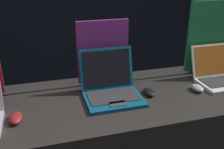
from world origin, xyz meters
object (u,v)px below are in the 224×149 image
at_px(mouse_middle, 149,92).
at_px(promo_stand_back, 210,39).
at_px(mouse_front, 15,118).
at_px(laptop_middle, 111,87).
at_px(laptop_back, 222,74).
at_px(promo_stand_middle, 103,55).
at_px(mouse_back, 197,88).

xyz_separation_m(mouse_middle, promo_stand_back, (0.54, 0.22, 0.23)).
xyz_separation_m(mouse_front, laptop_middle, (0.54, 0.13, 0.04)).
height_order(laptop_back, promo_stand_back, promo_stand_back).
relative_size(promo_stand_middle, promo_stand_back, 0.82).
relative_size(mouse_front, promo_stand_middle, 0.27).
bearing_deg(promo_stand_middle, mouse_back, -26.45).
bearing_deg(promo_stand_back, promo_stand_middle, 179.43).
xyz_separation_m(mouse_back, promo_stand_back, (0.23, 0.26, 0.23)).
bearing_deg(laptop_back, mouse_back, -160.71).
distance_m(laptop_middle, mouse_middle, 0.24).
height_order(mouse_front, mouse_back, mouse_front).
bearing_deg(mouse_front, mouse_middle, 6.46).
height_order(mouse_back, promo_stand_back, promo_stand_back).
relative_size(mouse_front, promo_stand_back, 0.23).
xyz_separation_m(mouse_front, mouse_back, (1.08, 0.05, -0.00)).
relative_size(mouse_front, mouse_back, 1.15).
xyz_separation_m(mouse_middle, promo_stand_middle, (-0.23, 0.23, 0.18)).
distance_m(mouse_middle, laptop_back, 0.55).
height_order(mouse_middle, mouse_back, mouse_back).
bearing_deg(mouse_middle, promo_stand_back, 22.20).
xyz_separation_m(mouse_front, promo_stand_middle, (0.54, 0.32, 0.18)).
bearing_deg(promo_stand_middle, promo_stand_back, -0.57).
bearing_deg(mouse_back, mouse_front, -177.40).
height_order(mouse_middle, promo_stand_middle, promo_stand_middle).
height_order(mouse_middle, laptop_back, laptop_back).
height_order(mouse_front, laptop_back, laptop_back).
bearing_deg(mouse_back, laptop_middle, 171.62).
height_order(promo_stand_middle, mouse_back, promo_stand_middle).
bearing_deg(laptop_middle, laptop_back, 0.20).
height_order(promo_stand_middle, laptop_back, promo_stand_middle).
distance_m(mouse_middle, promo_stand_back, 0.63).
bearing_deg(laptop_back, mouse_middle, -175.37).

